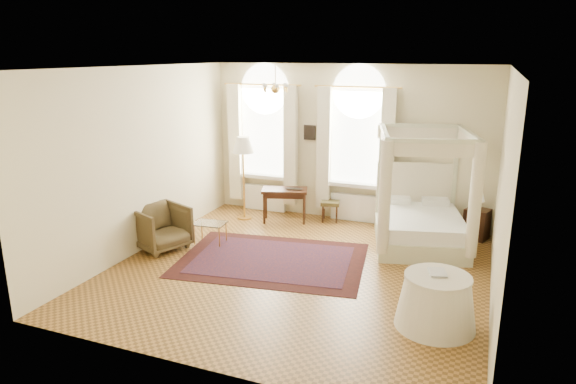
{
  "coord_description": "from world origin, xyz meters",
  "views": [
    {
      "loc": [
        2.75,
        -7.44,
        3.51
      ],
      "look_at": [
        -0.34,
        0.4,
        1.22
      ],
      "focal_mm": 32.0,
      "sensor_mm": 36.0,
      "label": 1
    }
  ],
  "objects_px": {
    "canopy_bed": "(420,220)",
    "nightstand": "(477,224)",
    "side_table": "(436,301)",
    "writing_desk": "(285,194)",
    "stool": "(330,204)",
    "coffee_table": "(210,225)",
    "armchair": "(161,228)",
    "floor_lamp": "(243,149)"
  },
  "relations": [
    {
      "from": "nightstand",
      "to": "stool",
      "type": "height_order",
      "value": "nightstand"
    },
    {
      "from": "canopy_bed",
      "to": "coffee_table",
      "type": "bearing_deg",
      "value": -160.39
    },
    {
      "from": "writing_desk",
      "to": "canopy_bed",
      "type": "bearing_deg",
      "value": -8.01
    },
    {
      "from": "stool",
      "to": "coffee_table",
      "type": "bearing_deg",
      "value": -129.38
    },
    {
      "from": "canopy_bed",
      "to": "coffee_table",
      "type": "distance_m",
      "value": 3.95
    },
    {
      "from": "writing_desk",
      "to": "floor_lamp",
      "type": "xyz_separation_m",
      "value": [
        -0.89,
        -0.14,
        0.92
      ]
    },
    {
      "from": "side_table",
      "to": "writing_desk",
      "type": "bearing_deg",
      "value": 136.22
    },
    {
      "from": "canopy_bed",
      "to": "floor_lamp",
      "type": "bearing_deg",
      "value": 175.93
    },
    {
      "from": "stool",
      "to": "coffee_table",
      "type": "relative_size",
      "value": 0.75
    },
    {
      "from": "floor_lamp",
      "to": "side_table",
      "type": "xyz_separation_m",
      "value": [
        4.39,
        -3.21,
        -1.18
      ]
    },
    {
      "from": "stool",
      "to": "armchair",
      "type": "relative_size",
      "value": 0.53
    },
    {
      "from": "writing_desk",
      "to": "armchair",
      "type": "relative_size",
      "value": 1.19
    },
    {
      "from": "side_table",
      "to": "stool",
      "type": "bearing_deg",
      "value": 124.77
    },
    {
      "from": "nightstand",
      "to": "side_table",
      "type": "distance_m",
      "value": 3.75
    },
    {
      "from": "armchair",
      "to": "stool",
      "type": "bearing_deg",
      "value": -19.68
    },
    {
      "from": "coffee_table",
      "to": "floor_lamp",
      "type": "xyz_separation_m",
      "value": [
        -0.06,
        1.59,
        1.18
      ]
    },
    {
      "from": "writing_desk",
      "to": "side_table",
      "type": "distance_m",
      "value": 4.84
    },
    {
      "from": "canopy_bed",
      "to": "nightstand",
      "type": "bearing_deg",
      "value": 38.67
    },
    {
      "from": "stool",
      "to": "coffee_table",
      "type": "height_order",
      "value": "stool"
    },
    {
      "from": "canopy_bed",
      "to": "coffee_table",
      "type": "height_order",
      "value": "canopy_bed"
    },
    {
      "from": "canopy_bed",
      "to": "coffee_table",
      "type": "xyz_separation_m",
      "value": [
        -3.72,
        -1.33,
        -0.13
      ]
    },
    {
      "from": "armchair",
      "to": "writing_desk",
      "type": "bearing_deg",
      "value": -11.03
    },
    {
      "from": "stool",
      "to": "armchair",
      "type": "bearing_deg",
      "value": -132.04
    },
    {
      "from": "stool",
      "to": "coffee_table",
      "type": "xyz_separation_m",
      "value": [
        -1.73,
        -2.11,
        -0.01
      ]
    },
    {
      "from": "writing_desk",
      "to": "stool",
      "type": "bearing_deg",
      "value": 22.82
    },
    {
      "from": "canopy_bed",
      "to": "nightstand",
      "type": "distance_m",
      "value": 1.28
    },
    {
      "from": "stool",
      "to": "side_table",
      "type": "relative_size",
      "value": 0.44
    },
    {
      "from": "nightstand",
      "to": "coffee_table",
      "type": "distance_m",
      "value": 5.16
    },
    {
      "from": "floor_lamp",
      "to": "armchair",
      "type": "bearing_deg",
      "value": -106.17
    },
    {
      "from": "nightstand",
      "to": "writing_desk",
      "type": "distance_m",
      "value": 3.91
    },
    {
      "from": "side_table",
      "to": "nightstand",
      "type": "bearing_deg",
      "value": 84.14
    },
    {
      "from": "coffee_table",
      "to": "armchair",
      "type": "bearing_deg",
      "value": -140.11
    },
    {
      "from": "nightstand",
      "to": "side_table",
      "type": "relative_size",
      "value": 0.57
    },
    {
      "from": "writing_desk",
      "to": "side_table",
      "type": "height_order",
      "value": "side_table"
    },
    {
      "from": "stool",
      "to": "armchair",
      "type": "height_order",
      "value": "armchair"
    },
    {
      "from": "canopy_bed",
      "to": "stool",
      "type": "bearing_deg",
      "value": 158.38
    },
    {
      "from": "coffee_table",
      "to": "stool",
      "type": "bearing_deg",
      "value": 50.62
    },
    {
      "from": "writing_desk",
      "to": "armchair",
      "type": "xyz_separation_m",
      "value": [
        -1.52,
        -2.31,
        -0.21
      ]
    },
    {
      "from": "armchair",
      "to": "side_table",
      "type": "distance_m",
      "value": 5.12
    },
    {
      "from": "nightstand",
      "to": "stool",
      "type": "distance_m",
      "value": 2.97
    },
    {
      "from": "canopy_bed",
      "to": "writing_desk",
      "type": "height_order",
      "value": "canopy_bed"
    },
    {
      "from": "writing_desk",
      "to": "side_table",
      "type": "relative_size",
      "value": 1.0
    }
  ]
}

